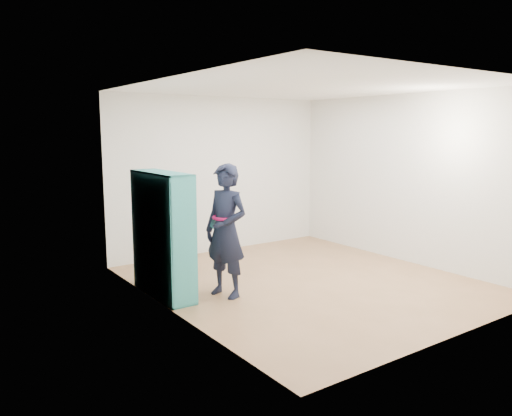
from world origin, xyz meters
TOP-DOWN VIEW (x-y plane):
  - floor at (0.00, 0.00)m, footprint 4.50×4.50m
  - ceiling at (0.00, 0.00)m, footprint 4.50×4.50m
  - wall_left at (-2.00, 0.00)m, footprint 0.02×4.50m
  - wall_right at (2.00, 0.00)m, footprint 0.02×4.50m
  - wall_back at (0.00, 2.25)m, footprint 4.00×0.02m
  - wall_front at (0.00, -2.25)m, footprint 4.00×0.02m
  - bookshelf at (-1.85, 0.61)m, footprint 0.34×1.16m
  - person at (-1.20, 0.14)m, footprint 0.56×0.69m
  - smartphone at (-1.36, 0.17)m, footprint 0.04×0.11m

SIDE VIEW (x-z plane):
  - floor at x=0.00m, z-range 0.00..0.00m
  - bookshelf at x=-1.85m, z-range -0.02..1.53m
  - person at x=-1.20m, z-range 0.00..1.65m
  - smartphone at x=-1.36m, z-range 0.86..1.01m
  - wall_left at x=-2.00m, z-range 0.00..2.60m
  - wall_right at x=2.00m, z-range 0.00..2.60m
  - wall_back at x=0.00m, z-range 0.00..2.60m
  - wall_front at x=0.00m, z-range 0.00..2.60m
  - ceiling at x=0.00m, z-range 2.60..2.60m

